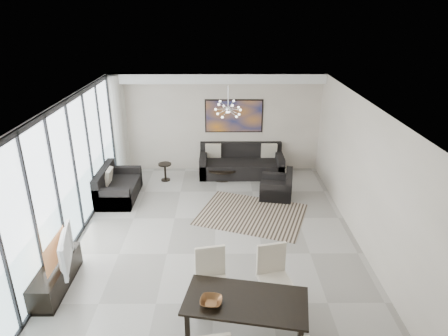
{
  "coord_description": "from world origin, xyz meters",
  "views": [
    {
      "loc": [
        0.15,
        -6.75,
        4.63
      ],
      "look_at": [
        0.2,
        1.5,
        1.25
      ],
      "focal_mm": 32.0,
      "sensor_mm": 36.0,
      "label": 1
    }
  ],
  "objects_px": {
    "tv_console": "(56,276)",
    "television": "(61,250)",
    "sofa_main": "(241,165)",
    "dining_table": "(246,305)",
    "coffee_table": "(222,172)"
  },
  "relations": [
    {
      "from": "tv_console",
      "to": "television",
      "type": "height_order",
      "value": "television"
    },
    {
      "from": "sofa_main",
      "to": "dining_table",
      "type": "height_order",
      "value": "sofa_main"
    },
    {
      "from": "coffee_table",
      "to": "dining_table",
      "type": "relative_size",
      "value": 0.5
    },
    {
      "from": "tv_console",
      "to": "television",
      "type": "xyz_separation_m",
      "value": [
        0.16,
        0.0,
        0.53
      ]
    },
    {
      "from": "coffee_table",
      "to": "dining_table",
      "type": "distance_m",
      "value": 6.04
    },
    {
      "from": "sofa_main",
      "to": "tv_console",
      "type": "height_order",
      "value": "sofa_main"
    },
    {
      "from": "tv_console",
      "to": "dining_table",
      "type": "height_order",
      "value": "dining_table"
    },
    {
      "from": "coffee_table",
      "to": "sofa_main",
      "type": "bearing_deg",
      "value": 26.1
    },
    {
      "from": "tv_console",
      "to": "television",
      "type": "relative_size",
      "value": 1.4
    },
    {
      "from": "dining_table",
      "to": "sofa_main",
      "type": "bearing_deg",
      "value": 87.93
    },
    {
      "from": "television",
      "to": "coffee_table",
      "type": "bearing_deg",
      "value": -44.01
    },
    {
      "from": "coffee_table",
      "to": "television",
      "type": "relative_size",
      "value": 0.9
    },
    {
      "from": "sofa_main",
      "to": "tv_console",
      "type": "relative_size",
      "value": 1.64
    },
    {
      "from": "coffee_table",
      "to": "television",
      "type": "bearing_deg",
      "value": -119.87
    },
    {
      "from": "television",
      "to": "dining_table",
      "type": "relative_size",
      "value": 0.56
    }
  ]
}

